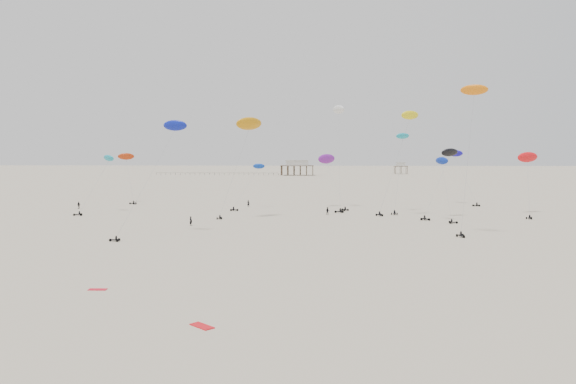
# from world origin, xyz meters

# --- Properties ---
(ground_plane) EXTENTS (900.00, 900.00, 0.00)m
(ground_plane) POSITION_xyz_m (0.00, 200.00, 0.00)
(ground_plane) COLOR #C4B59B
(pavilion_main) EXTENTS (21.00, 13.00, 9.80)m
(pavilion_main) POSITION_xyz_m (-10.00, 350.00, 4.22)
(pavilion_main) COLOR brown
(pavilion_main) RESTS_ON ground
(pavilion_small) EXTENTS (9.00, 7.00, 8.00)m
(pavilion_small) POSITION_xyz_m (60.00, 380.00, 3.49)
(pavilion_small) COLOR brown
(pavilion_small) RESTS_ON ground
(pier_fence) EXTENTS (80.20, 0.20, 1.50)m
(pier_fence) POSITION_xyz_m (-62.00, 350.00, 0.77)
(pier_fence) COLOR black
(pier_fence) RESTS_ON ground
(rig_0) EXTENTS (5.67, 11.78, 19.32)m
(rig_0) POSITION_xyz_m (23.85, 122.50, 10.69)
(rig_0) COLOR black
(rig_0) RESTS_ON ground
(rig_1) EXTENTS (6.32, 13.38, 15.65)m
(rig_1) POSITION_xyz_m (-45.63, 118.26, 9.03)
(rig_1) COLOR black
(rig_1) RESTS_ON ground
(rig_2) EXTENTS (5.89, 6.81, 25.45)m
(rig_2) POSITION_xyz_m (30.80, 86.65, 19.77)
(rig_2) COLOR black
(rig_2) RESTS_ON ground
(rig_3) EXTENTS (10.06, 5.61, 23.33)m
(rig_3) POSITION_xyz_m (23.81, 116.26, 17.56)
(rig_3) COLOR black
(rig_3) RESTS_ON ground
(rig_4) EXTENTS (7.49, 11.16, 14.26)m
(rig_4) POSITION_xyz_m (-12.53, 128.54, 5.74)
(rig_4) COLOR black
(rig_4) RESTS_ON ground
(rig_5) EXTENTS (8.16, 14.71, 15.82)m
(rig_5) POSITION_xyz_m (7.56, 134.94, 10.95)
(rig_5) COLOR black
(rig_5) RESTS_ON ground
(rig_6) EXTENTS (4.03, 17.78, 27.37)m
(rig_6) POSITION_xyz_m (10.01, 131.95, 19.80)
(rig_6) COLOR black
(rig_6) RESTS_ON ground
(rig_7) EXTENTS (3.31, 8.77, 13.30)m
(rig_7) POSITION_xyz_m (30.81, 106.20, 8.72)
(rig_7) COLOR black
(rig_7) RESTS_ON ground
(rig_8) EXTENTS (7.56, 9.20, 14.62)m
(rig_8) POSITION_xyz_m (-48.46, 144.74, 10.31)
(rig_8) COLOR black
(rig_8) RESTS_ON ground
(rig_9) EXTENTS (7.37, 12.50, 16.06)m
(rig_9) POSITION_xyz_m (43.01, 146.38, 11.44)
(rig_9) COLOR black
(rig_9) RESTS_ON ground
(rig_10) EXTENTS (9.89, 10.51, 15.99)m
(rig_10) POSITION_xyz_m (31.97, 112.47, 10.84)
(rig_10) COLOR black
(rig_10) RESTS_ON ground
(rig_11) EXTENTS (9.82, 7.94, 21.76)m
(rig_11) POSITION_xyz_m (-9.93, 109.74, 19.07)
(rig_11) COLOR black
(rig_11) RESTS_ON ground
(rig_12) EXTENTS (7.78, 15.99, 17.47)m
(rig_12) POSITION_xyz_m (52.77, 121.98, 11.63)
(rig_12) COLOR black
(rig_12) RESTS_ON ground
(rig_13) EXTENTS (9.90, 13.35, 21.68)m
(rig_13) POSITION_xyz_m (-20.63, 85.36, 15.66)
(rig_13) COLOR black
(rig_13) RESTS_ON ground
(spectator_0) EXTENTS (0.92, 0.90, 2.10)m
(spectator_0) POSITION_xyz_m (-18.97, 95.43, 0.00)
(spectator_0) COLOR black
(spectator_0) RESTS_ON ground
(spectator_1) EXTENTS (0.97, 0.57, 1.99)m
(spectator_1) POSITION_xyz_m (7.20, 116.01, 0.00)
(spectator_1) COLOR black
(spectator_1) RESTS_ON ground
(spectator_2) EXTENTS (1.30, 0.84, 2.04)m
(spectator_2) POSITION_xyz_m (-54.69, 126.67, 0.00)
(spectator_2) COLOR black
(spectator_2) RESTS_ON ground
(spectator_3) EXTENTS (0.87, 0.71, 2.08)m
(spectator_3) POSITION_xyz_m (-13.01, 133.76, 0.00)
(spectator_3) COLOR black
(spectator_3) RESTS_ON ground
(grounded_kite_a) EXTENTS (2.24, 2.14, 0.08)m
(grounded_kite_a) POSITION_xyz_m (-3.52, 33.79, 0.00)
(grounded_kite_a) COLOR red
(grounded_kite_a) RESTS_ON ground
(grounded_kite_b) EXTENTS (1.82, 0.76, 0.07)m
(grounded_kite_b) POSITION_xyz_m (-16.54, 45.03, 0.00)
(grounded_kite_b) COLOR red
(grounded_kite_b) RESTS_ON ground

